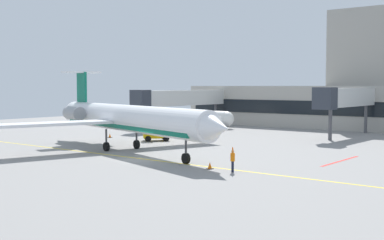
{
  "coord_description": "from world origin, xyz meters",
  "views": [
    {
      "loc": [
        32.28,
        -33.12,
        6.57
      ],
      "look_at": [
        -1.5,
        9.45,
        3.0
      ],
      "focal_mm": 48.26,
      "sensor_mm": 36.0,
      "label": 1
    }
  ],
  "objects_px": {
    "marshaller": "(233,160)",
    "regional_jet": "(125,118)",
    "baggage_tug": "(153,125)",
    "fuel_tank": "(215,119)",
    "pushback_tractor": "(154,133)"
  },
  "relations": [
    {
      "from": "pushback_tractor",
      "to": "fuel_tank",
      "type": "bearing_deg",
      "value": 104.62
    },
    {
      "from": "regional_jet",
      "to": "fuel_tank",
      "type": "bearing_deg",
      "value": 108.03
    },
    {
      "from": "baggage_tug",
      "to": "marshaller",
      "type": "xyz_separation_m",
      "value": [
        27.56,
        -20.8,
        -0.06
      ]
    },
    {
      "from": "regional_jet",
      "to": "pushback_tractor",
      "type": "relative_size",
      "value": 9.12
    },
    {
      "from": "baggage_tug",
      "to": "regional_jet",
      "type": "bearing_deg",
      "value": -55.13
    },
    {
      "from": "fuel_tank",
      "to": "pushback_tractor",
      "type": "bearing_deg",
      "value": -75.38
    },
    {
      "from": "regional_jet",
      "to": "baggage_tug",
      "type": "distance_m",
      "value": 20.38
    },
    {
      "from": "marshaller",
      "to": "fuel_tank",
      "type": "bearing_deg",
      "value": 127.65
    },
    {
      "from": "baggage_tug",
      "to": "fuel_tank",
      "type": "height_order",
      "value": "fuel_tank"
    },
    {
      "from": "marshaller",
      "to": "regional_jet",
      "type": "bearing_deg",
      "value": 165.35
    },
    {
      "from": "pushback_tractor",
      "to": "fuel_tank",
      "type": "distance_m",
      "value": 20.5
    },
    {
      "from": "regional_jet",
      "to": "baggage_tug",
      "type": "xyz_separation_m",
      "value": [
        -11.58,
        16.62,
        -2.27
      ]
    },
    {
      "from": "pushback_tractor",
      "to": "marshaller",
      "type": "height_order",
      "value": "pushback_tractor"
    },
    {
      "from": "baggage_tug",
      "to": "marshaller",
      "type": "relative_size",
      "value": 1.99
    },
    {
      "from": "baggage_tug",
      "to": "fuel_tank",
      "type": "distance_m",
      "value": 12.22
    }
  ]
}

